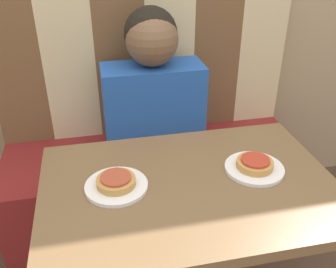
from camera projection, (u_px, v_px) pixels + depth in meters
name	position (u px, v px, depth m)	size (l,w,h in m)	color
booth_seat	(155.00, 189.00, 1.90)	(1.40, 0.54, 0.49)	maroon
booth_backrest	(145.00, 62.00, 1.80)	(1.40, 0.10, 0.69)	brown
dining_table	(189.00, 213.00, 1.18)	(0.89, 0.61, 0.74)	brown
person	(153.00, 83.00, 1.62)	(0.44, 0.25, 0.64)	#2356B2
plate_left	(116.00, 186.00, 1.10)	(0.19, 0.19, 0.01)	white
plate_right	(254.00, 168.00, 1.18)	(0.19, 0.19, 0.01)	white
pizza_left	(116.00, 181.00, 1.09)	(0.12, 0.12, 0.03)	#C68E47
pizza_right	(255.00, 163.00, 1.17)	(0.12, 0.12, 0.03)	#C68E47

